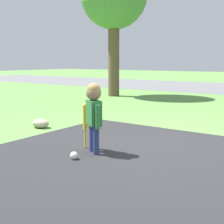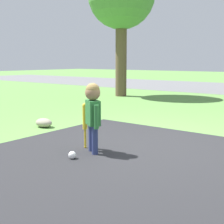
{
  "view_description": "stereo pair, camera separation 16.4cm",
  "coord_description": "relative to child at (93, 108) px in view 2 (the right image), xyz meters",
  "views": [
    {
      "loc": [
        1.94,
        -3.94,
        1.18
      ],
      "look_at": [
        -0.5,
        -0.49,
        0.48
      ],
      "focal_mm": 50.0,
      "sensor_mm": 36.0,
      "label": 1
    },
    {
      "loc": [
        2.07,
        -3.84,
        1.18
      ],
      "look_at": [
        -0.5,
        -0.49,
        0.48
      ],
      "focal_mm": 50.0,
      "sensor_mm": 36.0,
      "label": 2
    }
  ],
  "objects": [
    {
      "name": "ground_plane",
      "position": [
        0.5,
        0.89,
        -0.59
      ],
      "size": [
        60.0,
        60.0,
        0.0
      ],
      "primitive_type": "plane",
      "color": "#5B8C42"
    },
    {
      "name": "sports_ball",
      "position": [
        -0.03,
        -0.35,
        -0.54
      ],
      "size": [
        0.1,
        0.1,
        0.1
      ],
      "color": "white",
      "rests_on": "ground"
    },
    {
      "name": "child",
      "position": [
        0.0,
        0.0,
        0.0
      ],
      "size": [
        0.32,
        0.25,
        0.9
      ],
      "rotation": [
        0.0,
        0.0,
        -0.58
      ],
      "color": "navy",
      "rests_on": "ground"
    },
    {
      "name": "edging_rock",
      "position": [
        -1.74,
        0.66,
        -0.51
      ],
      "size": [
        0.35,
        0.24,
        0.16
      ],
      "color": "#9E937F",
      "rests_on": "ground"
    },
    {
      "name": "baseball_bat",
      "position": [
        -0.23,
        0.1,
        -0.18
      ],
      "size": [
        0.06,
        0.06,
        0.62
      ],
      "color": "yellow",
      "rests_on": "ground"
    }
  ]
}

